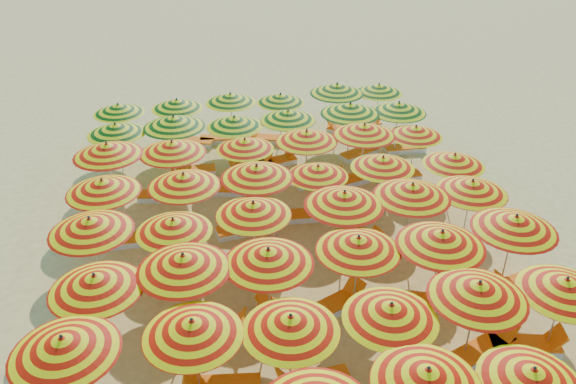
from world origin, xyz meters
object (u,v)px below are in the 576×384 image
object	(u,v)px
umbrella_45	(280,98)
lounger_10	(336,304)
umbrella_23	(472,187)
lounger_32	(268,139)
umbrella_43	(177,104)
lounger_30	(193,141)
umbrella_12	(95,282)
umbrella_40	(350,109)
umbrella_11	(565,286)
umbrella_42	(118,109)
lounger_7	(527,345)
lounger_15	(358,250)
umbrella_24	(103,186)
lounger_22	(321,182)
lounger_25	(192,171)
umbrella_30	(107,150)
lounger_27	(276,162)
lounger_12	(520,283)
beachgoer_a	(273,222)
lounger_21	(234,190)
umbrella_25	(184,180)
umbrella_28	(383,162)
umbrella_15	(358,244)
umbrella_6	(63,345)
umbrella_33	(307,136)
lounger_18	(299,216)
lounger_19	(362,207)
lounger_23	(347,181)
umbrella_32	(245,144)
lounger_20	(164,196)
beachgoer_b	(251,266)
lounger_34	(364,125)
umbrella_20	(253,209)
umbrella_21	(344,199)
umbrella_39	(288,115)
umbrella_41	(399,107)
umbrella_47	(379,89)
lounger_26	(252,164)
umbrella_17	(515,223)
lounger_14	(162,276)
umbrella_35	(416,131)
umbrella_18	(90,225)
lounger_24	(397,176)
umbrella_44	(231,98)
lounger_9	(287,310)
umbrella_31	(172,147)
lounger_8	(214,328)
lounger_29	(406,148)
umbrella_38	(234,122)
lounger_5	(313,384)
umbrella_37	(174,122)
umbrella_9	(391,311)
lounger_28	(360,153)
umbrella_27	(318,171)
umbrella_36	(116,129)
umbrella_22	(412,191)
lounger_33	(345,129)
umbrella_26	(257,172)
umbrella_4	(532,376)
umbrella_10	(478,290)

from	to	relation	value
umbrella_45	lounger_10	world-z (taller)	umbrella_45
umbrella_23	lounger_32	distance (m)	10.10
umbrella_43	lounger_30	xyz separation A→B (m)	(0.51, 0.18, -1.83)
umbrella_12	umbrella_40	world-z (taller)	umbrella_40
umbrella_11	umbrella_42	world-z (taller)	umbrella_11
lounger_7	lounger_15	size ratio (longest dim) A/B	1.00
umbrella_24	lounger_22	size ratio (longest dim) A/B	1.66
umbrella_43	lounger_25	size ratio (longest dim) A/B	1.30
umbrella_30	lounger_27	xyz separation A→B (m)	(6.13, 1.95, -2.04)
lounger_12	beachgoer_a	size ratio (longest dim) A/B	1.21
lounger_7	beachgoer_a	xyz separation A→B (m)	(-5.43, 5.81, 0.60)
umbrella_23	lounger_21	bearing A→B (deg)	146.94
umbrella_25	umbrella_28	world-z (taller)	umbrella_25
umbrella_11	umbrella_15	bearing A→B (deg)	150.19
umbrella_6	umbrella_11	distance (m)	11.18
umbrella_33	lounger_18	size ratio (longest dim) A/B	1.67
umbrella_42	lounger_30	world-z (taller)	umbrella_42
lounger_19	lounger_23	world-z (taller)	same
umbrella_32	lounger_20	distance (m)	3.51
umbrella_11	lounger_27	size ratio (longest dim) A/B	1.27
lounger_25	beachgoer_b	size ratio (longest dim) A/B	1.23
lounger_12	lounger_34	distance (m)	11.69
umbrella_20	umbrella_30	size ratio (longest dim) A/B	0.99
umbrella_21	umbrella_39	world-z (taller)	umbrella_21
umbrella_33	umbrella_41	size ratio (longest dim) A/B	1.10
umbrella_47	lounger_26	world-z (taller)	umbrella_47
umbrella_17	lounger_14	distance (m)	10.00
umbrella_35	umbrella_39	world-z (taller)	umbrella_39
umbrella_18	lounger_24	distance (m)	11.64
umbrella_44	lounger_9	bearing A→B (deg)	-88.58
umbrella_31	beachgoer_b	world-z (taller)	umbrella_31
lounger_8	lounger_29	size ratio (longest dim) A/B	1.04
umbrella_12	umbrella_38	distance (m)	9.93
umbrella_39	umbrella_44	size ratio (longest dim) A/B	0.95
lounger_5	lounger_18	size ratio (longest dim) A/B	1.01
umbrella_11	umbrella_37	xyz separation A→B (m)	(-8.79, 11.19, 0.14)
umbrella_28	lounger_12	distance (m)	5.61
umbrella_9	lounger_28	bearing A→B (deg)	75.37
umbrella_39	umbrella_32	bearing A→B (deg)	-134.44
umbrella_27	umbrella_36	xyz separation A→B (m)	(-6.68, 4.39, 0.14)
lounger_12	lounger_20	size ratio (longest dim) A/B	1.00
umbrella_11	umbrella_47	xyz separation A→B (m)	(0.16, 13.74, -0.08)
umbrella_22	lounger_19	xyz separation A→B (m)	(-0.60, 2.50, -2.02)
lounger_12	lounger_24	distance (m)	6.82
lounger_20	lounger_33	bearing A→B (deg)	39.35
umbrella_9	lounger_8	world-z (taller)	umbrella_9
umbrella_21	umbrella_26	world-z (taller)	umbrella_21
lounger_28	umbrella_4	bearing A→B (deg)	-118.01
umbrella_17	umbrella_36	xyz separation A→B (m)	(-11.08, 8.81, -0.14)
umbrella_10	beachgoer_a	world-z (taller)	umbrella_10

